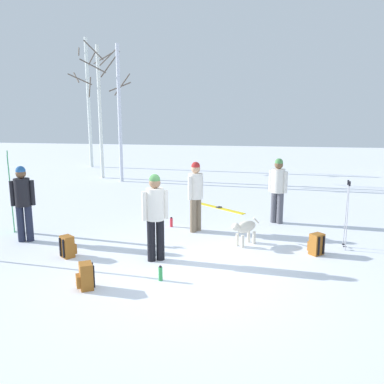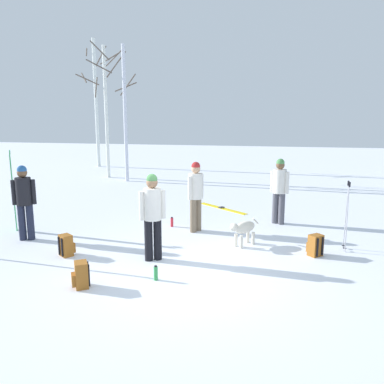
% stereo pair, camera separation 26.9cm
% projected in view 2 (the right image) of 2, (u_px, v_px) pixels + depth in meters
% --- Properties ---
extents(ground_plane, '(60.00, 60.00, 0.00)m').
position_uv_depth(ground_plane, '(188.00, 274.00, 7.06)').
color(ground_plane, white).
extents(person_0, '(0.49, 0.34, 1.72)m').
position_uv_depth(person_0, '(24.00, 198.00, 8.81)').
color(person_0, '#1E2338').
rests_on(person_0, ground_plane).
extents(person_1, '(0.34, 0.46, 1.72)m').
position_uv_depth(person_1, '(196.00, 192.00, 9.46)').
color(person_1, '#72604C').
rests_on(person_1, ground_plane).
extents(person_2, '(0.47, 0.34, 1.72)m').
position_uv_depth(person_2, '(279.00, 187.00, 10.15)').
color(person_2, '#4C4C56').
rests_on(person_2, ground_plane).
extents(person_3, '(0.46, 0.34, 1.72)m').
position_uv_depth(person_3, '(153.00, 212.00, 7.56)').
color(person_3, black).
rests_on(person_3, ground_plane).
extents(dog, '(0.58, 0.74, 0.57)m').
position_uv_depth(dog, '(244.00, 229.00, 8.50)').
color(dog, beige).
rests_on(dog, ground_plane).
extents(ski_pair_planted_1, '(0.16, 0.25, 1.99)m').
position_uv_depth(ski_pair_planted_1, '(13.00, 192.00, 9.46)').
color(ski_pair_planted_1, green).
rests_on(ski_pair_planted_1, ground_plane).
extents(ski_pair_lying_0, '(1.61, 1.33, 0.05)m').
position_uv_depth(ski_pair_lying_0, '(222.00, 208.00, 11.97)').
color(ski_pair_lying_0, yellow).
rests_on(ski_pair_lying_0, ground_plane).
extents(ski_poles_0, '(0.07, 0.25, 1.47)m').
position_uv_depth(ski_poles_0, '(347.00, 214.00, 8.15)').
color(ski_poles_0, '#B2B2BC').
rests_on(ski_poles_0, ground_plane).
extents(backpack_0, '(0.34, 0.33, 0.44)m').
position_uv_depth(backpack_0, '(81.00, 275.00, 6.46)').
color(backpack_0, '#99591E').
rests_on(backpack_0, ground_plane).
extents(backpack_1, '(0.34, 0.35, 0.44)m').
position_uv_depth(backpack_1, '(315.00, 245.00, 7.93)').
color(backpack_1, '#99591E').
rests_on(backpack_1, ground_plane).
extents(backpack_2, '(0.34, 0.34, 0.44)m').
position_uv_depth(backpack_2, '(66.00, 246.00, 7.93)').
color(backpack_2, '#99591E').
rests_on(backpack_2, ground_plane).
extents(water_bottle_0, '(0.07, 0.07, 0.25)m').
position_uv_depth(water_bottle_0, '(172.00, 222.00, 10.03)').
color(water_bottle_0, red).
rests_on(water_bottle_0, ground_plane).
extents(water_bottle_1, '(0.07, 0.07, 0.26)m').
position_uv_depth(water_bottle_1, '(156.00, 273.00, 6.77)').
color(water_bottle_1, green).
rests_on(water_bottle_1, ground_plane).
extents(birch_tree_0, '(1.48, 1.48, 6.78)m').
position_uv_depth(birch_tree_0, '(96.00, 101.00, 21.11)').
color(birch_tree_0, white).
rests_on(birch_tree_0, ground_plane).
extents(birch_tree_1, '(1.41, 1.45, 5.90)m').
position_uv_depth(birch_tree_1, '(106.00, 108.00, 17.36)').
color(birch_tree_1, white).
rests_on(birch_tree_1, ground_plane).
extents(birch_tree_2, '(1.12, 0.90, 5.65)m').
position_uv_depth(birch_tree_2, '(125.00, 112.00, 16.44)').
color(birch_tree_2, silver).
rests_on(birch_tree_2, ground_plane).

